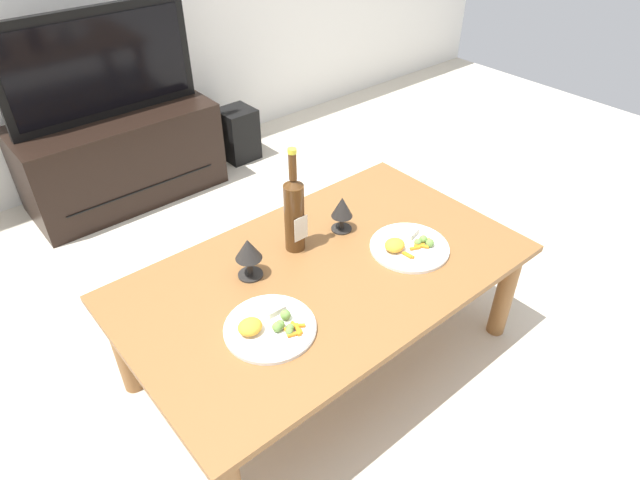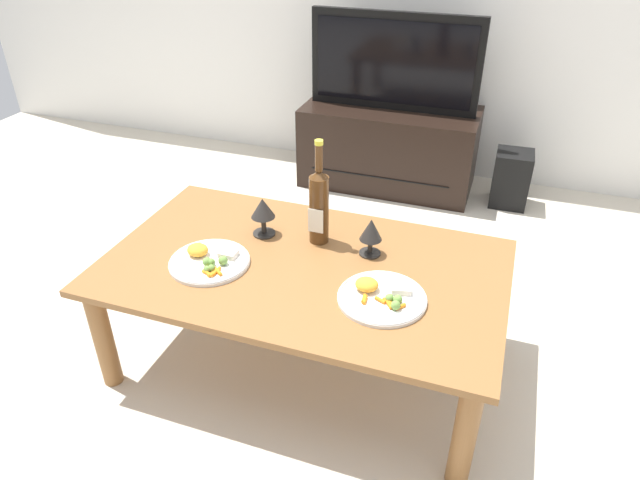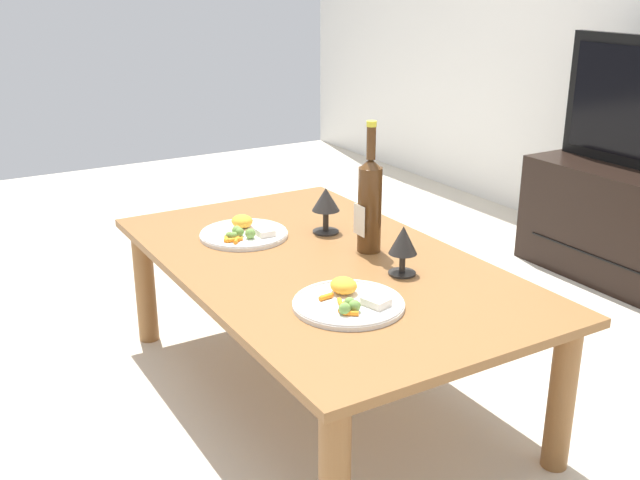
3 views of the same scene
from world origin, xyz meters
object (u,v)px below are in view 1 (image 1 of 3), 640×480
object	(u,v)px
goblet_right	(342,209)
floor_speaker	(238,134)
dining_table	(325,283)
tv_stand	(121,157)
goblet_left	(248,251)
dinner_plate_right	(409,246)
dinner_plate_left	(269,326)
tv_screen	(98,65)
wine_bottle	(293,212)

from	to	relation	value
goblet_right	floor_speaker	bearing A→B (deg)	72.64
dining_table	floor_speaker	xyz separation A→B (m)	(0.65, 1.58, -0.22)
tv_stand	goblet_right	bearing A→B (deg)	-79.57
goblet_left	dinner_plate_right	bearing A→B (deg)	-25.30
dinner_plate_right	goblet_left	bearing A→B (deg)	154.70
dining_table	dinner_plate_right	world-z (taller)	dinner_plate_right
dinner_plate_right	floor_speaker	bearing A→B (deg)	78.38
tv_stand	floor_speaker	xyz separation A→B (m)	(0.72, -0.03, -0.08)
floor_speaker	goblet_right	size ratio (longest dim) A/B	2.23
dinner_plate_left	dinner_plate_right	bearing A→B (deg)	0.11
goblet_left	goblet_right	bearing A→B (deg)	0.00
dining_table	tv_stand	bearing A→B (deg)	92.47
tv_screen	floor_speaker	world-z (taller)	tv_screen
dining_table	tv_screen	world-z (taller)	tv_screen
dinner_plate_left	dinner_plate_right	world-z (taller)	same
goblet_right	dinner_plate_right	size ratio (longest dim) A/B	0.50
wine_bottle	goblet_right	distance (m)	0.22
goblet_left	tv_screen	bearing A→B (deg)	84.49
tv_stand	dinner_plate_left	distance (m)	1.75
tv_stand	tv_screen	size ratio (longest dim) A/B	1.06
tv_screen	wine_bottle	bearing A→B (deg)	-87.44
floor_speaker	goblet_right	bearing A→B (deg)	-108.80
dining_table	wine_bottle	xyz separation A→B (m)	(-0.00, 0.17, 0.22)
goblet_left	dinner_plate_left	world-z (taller)	goblet_left
floor_speaker	dinner_plate_right	bearing A→B (deg)	-103.06
wine_bottle	goblet_left	xyz separation A→B (m)	(-0.21, -0.02, -0.05)
dining_table	dinner_plate_right	distance (m)	0.33
goblet_left	goblet_right	size ratio (longest dim) A/B	1.06
tv_stand	wine_bottle	distance (m)	1.50
goblet_right	dinner_plate_right	world-z (taller)	goblet_right
tv_screen	dinner_plate_right	xyz separation A→B (m)	(0.38, -1.72, -0.28)
wine_bottle	dining_table	bearing A→B (deg)	-88.30
tv_stand	dinner_plate_right	bearing A→B (deg)	-77.68
dining_table	floor_speaker	bearing A→B (deg)	67.60
goblet_right	dinner_plate_left	world-z (taller)	goblet_right
dining_table	floor_speaker	world-z (taller)	dining_table
wine_bottle	tv_screen	bearing A→B (deg)	92.56
dining_table	dinner_plate_right	xyz separation A→B (m)	(0.31, -0.10, 0.07)
goblet_right	dinner_plate_right	distance (m)	0.28
tv_stand	goblet_right	size ratio (longest dim) A/B	7.14
dining_table	dinner_plate_left	size ratio (longest dim) A/B	4.94
tv_stand	goblet_left	distance (m)	1.51
dining_table	wine_bottle	world-z (taller)	wine_bottle
tv_stand	dining_table	bearing A→B (deg)	-87.53
goblet_right	tv_screen	bearing A→B (deg)	100.45
wine_bottle	dinner_plate_right	size ratio (longest dim) A/B	1.39
dining_table	goblet_right	distance (m)	0.29
goblet_right	dinner_plate_right	xyz separation A→B (m)	(0.10, -0.24, -0.08)
wine_bottle	goblet_right	bearing A→B (deg)	-6.72
tv_screen	dinner_plate_left	size ratio (longest dim) A/B	3.40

